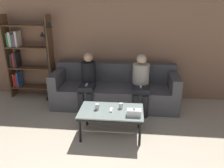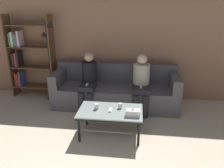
{
  "view_description": "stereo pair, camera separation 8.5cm",
  "coord_description": "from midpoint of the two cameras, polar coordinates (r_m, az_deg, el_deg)",
  "views": [
    {
      "loc": [
        0.37,
        -0.78,
        2.08
      ],
      "look_at": [
        0.0,
        2.94,
        0.7
      ],
      "focal_mm": 35.0,
      "sensor_mm": 36.0,
      "label": 1
    },
    {
      "loc": [
        0.46,
        -0.77,
        2.08
      ],
      "look_at": [
        0.0,
        2.94,
        0.7
      ],
      "focal_mm": 35.0,
      "sensor_mm": 36.0,
      "label": 2
    }
  ],
  "objects": [
    {
      "name": "cup_near_left",
      "position": [
        3.6,
        -4.58,
        -5.92
      ],
      "size": [
        0.07,
        0.07,
        0.09
      ],
      "color": "silver",
      "rests_on": "coffee_table"
    },
    {
      "name": "tissue_box",
      "position": [
        3.41,
        5.06,
        -7.42
      ],
      "size": [
        0.22,
        0.12,
        0.13
      ],
      "color": "white",
      "rests_on": "coffee_table"
    },
    {
      "name": "coffee_table",
      "position": [
        3.59,
        -0.9,
        -7.51
      ],
      "size": [
        1.04,
        0.62,
        0.45
      ],
      "color": "#8C9E99",
      "rests_on": "ground_plane"
    },
    {
      "name": "seated_person_left_end",
      "position": [
        4.48,
        -6.85,
        0.97
      ],
      "size": [
        0.31,
        0.62,
        1.16
      ],
      "color": "#28282D",
      "rests_on": "ground_plane"
    },
    {
      "name": "seated_person_mid_left",
      "position": [
        4.39,
        6.96,
        0.74
      ],
      "size": [
        0.34,
        0.64,
        1.16
      ],
      "color": "#28282D",
      "rests_on": "ground_plane"
    },
    {
      "name": "couch",
      "position": [
        4.71,
        0.23,
        -1.75
      ],
      "size": [
        2.6,
        0.87,
        0.86
      ],
      "color": "#515156",
      "rests_on": "ground_plane"
    },
    {
      "name": "standing_lamp",
      "position": [
        4.97,
        -16.82,
        7.6
      ],
      "size": [
        0.31,
        0.26,
        1.74
      ],
      "color": "black",
      "rests_on": "ground_plane"
    },
    {
      "name": "game_remote",
      "position": [
        3.57,
        -0.91,
        -6.75
      ],
      "size": [
        0.04,
        0.15,
        0.02
      ],
      "color": "white",
      "rests_on": "coffee_table"
    },
    {
      "name": "bookshelf",
      "position": [
        5.38,
        -22.34,
        6.52
      ],
      "size": [
        1.02,
        0.32,
        1.88
      ],
      "color": "brown",
      "rests_on": "ground_plane"
    },
    {
      "name": "cup_near_right",
      "position": [
        3.62,
        1.65,
        -5.69
      ],
      "size": [
        0.07,
        0.07,
        0.09
      ],
      "color": "silver",
      "rests_on": "coffee_table"
    },
    {
      "name": "wall_back",
      "position": [
        4.93,
        0.83,
        11.13
      ],
      "size": [
        12.0,
        0.06,
        2.6
      ],
      "color": "#9E755B",
      "rests_on": "ground_plane"
    }
  ]
}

